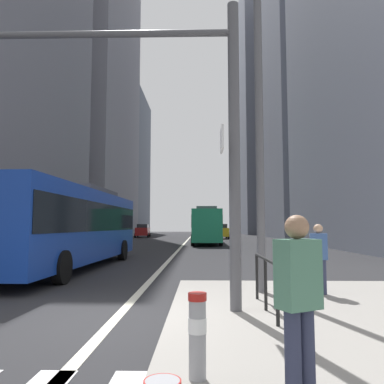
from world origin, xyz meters
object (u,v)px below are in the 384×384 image
object	(u,v)px
pedestrian_waiting	(319,255)
pedestrian_walking	(298,297)
bollard_left	(197,331)
city_bus_red_receding	(206,224)
traffic_signal_gantry	(129,104)
car_receding_near	(221,231)
city_bus_blue_oncoming	(72,223)
car_oncoming_mid	(143,231)
street_lamp_post	(259,83)

from	to	relation	value
pedestrian_waiting	pedestrian_walking	xyz separation A→B (m)	(-1.86, -5.38, 0.04)
bollard_left	pedestrian_waiting	world-z (taller)	pedestrian_waiting
city_bus_red_receding	traffic_signal_gantry	bearing A→B (deg)	-93.85
car_receding_near	pedestrian_walking	xyz separation A→B (m)	(-1.72, -45.96, 0.09)
bollard_left	pedestrian_walking	size ratio (longest dim) A/B	0.52
city_bus_blue_oncoming	car_oncoming_mid	xyz separation A→B (m)	(-3.28, 39.98, -0.85)
city_bus_red_receding	pedestrian_waiting	distance (m)	27.04
city_bus_red_receding	car_oncoming_mid	xyz separation A→B (m)	(-9.02, 19.20, -0.85)
traffic_signal_gantry	city_bus_blue_oncoming	bearing A→B (deg)	115.65
city_bus_blue_oncoming	bollard_left	size ratio (longest dim) A/B	13.94
city_bus_blue_oncoming	pedestrian_waiting	world-z (taller)	city_bus_blue_oncoming
city_bus_blue_oncoming	city_bus_red_receding	bearing A→B (deg)	74.56
street_lamp_post	bollard_left	distance (m)	7.08
city_bus_red_receding	car_receding_near	xyz separation A→B (m)	(2.09, 13.64, -0.85)
traffic_signal_gantry	street_lamp_post	size ratio (longest dim) A/B	0.77
car_oncoming_mid	street_lamp_post	size ratio (longest dim) A/B	0.58
city_bus_blue_oncoming	pedestrian_walking	size ratio (longest dim) A/B	7.26
car_oncoming_mid	car_receding_near	size ratio (longest dim) A/B	1.09
car_oncoming_mid	car_receding_near	distance (m)	12.43
city_bus_red_receding	traffic_signal_gantry	size ratio (longest dim) A/B	1.88
city_bus_blue_oncoming	traffic_signal_gantry	world-z (taller)	traffic_signal_gantry
city_bus_red_receding	car_receding_near	distance (m)	13.83
city_bus_blue_oncoming	bollard_left	bearing A→B (deg)	-64.88
city_bus_blue_oncoming	city_bus_red_receding	size ratio (longest dim) A/B	1.05
bollard_left	pedestrian_walking	distance (m)	1.14
car_receding_near	traffic_signal_gantry	world-z (taller)	traffic_signal_gantry
bollard_left	pedestrian_walking	bearing A→B (deg)	-28.07
city_bus_blue_oncoming	pedestrian_waiting	distance (m)	10.11
car_oncoming_mid	pedestrian_waiting	world-z (taller)	car_oncoming_mid
pedestrian_waiting	pedestrian_walking	size ratio (longest dim) A/B	0.96
city_bus_red_receding	pedestrian_walking	size ratio (longest dim) A/B	6.94
car_oncoming_mid	bollard_left	xyz separation A→B (m)	(8.46, -51.02, -0.35)
city_bus_red_receding	pedestrian_walking	bearing A→B (deg)	-89.34
car_receding_near	pedestrian_waiting	world-z (taller)	car_receding_near
bollard_left	traffic_signal_gantry	bearing A→B (deg)	113.75
street_lamp_post	city_bus_red_receding	bearing A→B (deg)	92.01
car_receding_near	city_bus_red_receding	bearing A→B (deg)	-98.72
car_oncoming_mid	traffic_signal_gantry	xyz separation A→B (m)	(7.09, -47.90, 3.12)
city_bus_blue_oncoming	car_receding_near	bearing A→B (deg)	77.19
car_oncoming_mid	street_lamp_post	xyz separation A→B (m)	(9.96, -45.90, 4.29)
bollard_left	pedestrian_waiting	distance (m)	5.64
car_receding_near	pedestrian_walking	size ratio (longest dim) A/B	2.53
street_lamp_post	city_bus_blue_oncoming	bearing A→B (deg)	138.41
bollard_left	car_oncoming_mid	bearing A→B (deg)	99.42
pedestrian_waiting	pedestrian_walking	distance (m)	5.69
car_receding_near	car_oncoming_mid	bearing A→B (deg)	153.41
car_receding_near	bollard_left	world-z (taller)	car_receding_near
car_receding_near	city_bus_blue_oncoming	bearing A→B (deg)	-102.81
bollard_left	city_bus_red_receding	bearing A→B (deg)	88.99
car_oncoming_mid	pedestrian_waiting	size ratio (longest dim) A/B	2.88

